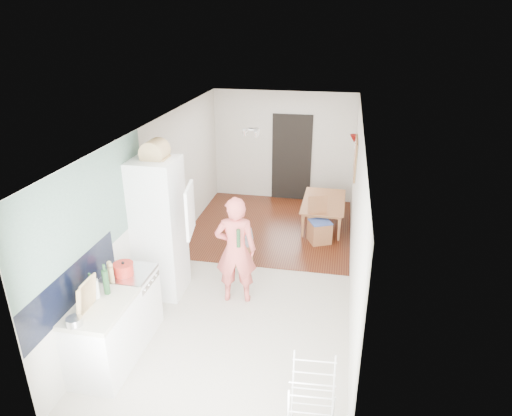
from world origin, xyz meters
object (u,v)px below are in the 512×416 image
(person, at_px, (236,241))
(dining_table, at_px, (324,215))
(drying_rack, at_px, (311,404))
(dining_chair, at_px, (320,221))
(stool, at_px, (242,252))

(person, xyz_separation_m, dining_table, (1.16, 2.95, -0.76))
(drying_rack, bearing_deg, dining_chair, 88.81)
(drying_rack, bearing_deg, dining_table, 87.88)
(person, bearing_deg, dining_chair, -126.29)
(person, distance_m, drying_rack, 2.68)
(dining_chair, relative_size, drying_rack, 1.03)
(dining_chair, bearing_deg, drying_rack, -112.33)
(stool, distance_m, drying_rack, 3.68)
(dining_chair, height_order, drying_rack, dining_chair)
(stool, xyz_separation_m, drying_rack, (1.47, -3.37, 0.22))
(person, height_order, stool, person)
(stool, bearing_deg, drying_rack, -66.48)
(stool, bearing_deg, dining_chair, 39.39)
(person, bearing_deg, drying_rack, 111.25)
(drying_rack, bearing_deg, person, 116.29)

